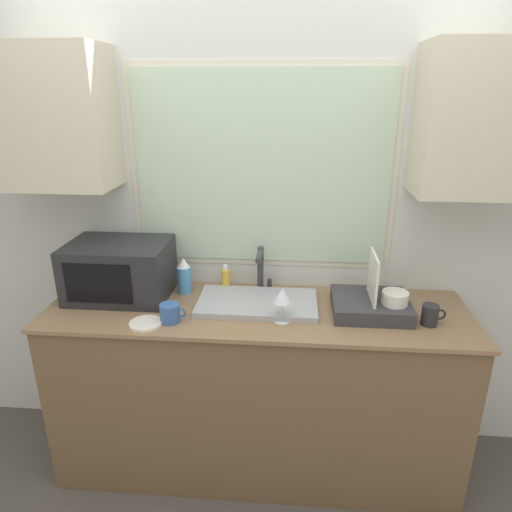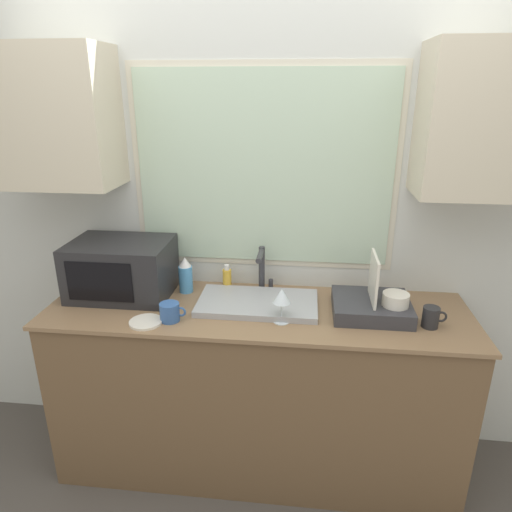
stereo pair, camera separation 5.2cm
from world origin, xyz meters
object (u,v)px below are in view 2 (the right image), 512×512
Objects in this scene: faucet at (262,266)px; spray_bottle at (186,275)px; mug_near_sink at (170,312)px; microwave at (122,268)px; wine_glass at (282,297)px; dish_rack at (373,304)px; soap_bottle at (227,279)px.

faucet is 1.26× the size of spray_bottle.
faucet is at bearing 43.34° from mug_near_sink.
microwave is at bearing -168.98° from spray_bottle.
microwave is 2.99× the size of wine_glass.
mug_near_sink is (-0.38, -0.36, -0.10)m from faucet.
faucet reaches higher than wine_glass.
microwave is 0.32m from spray_bottle.
dish_rack is 0.76m from soap_bottle.
spray_bottle is 1.56× the size of mug_near_sink.
faucet is at bearing 8.48° from microwave.
soap_bottle is (0.21, 0.06, -0.03)m from spray_bottle.
microwave is 0.86m from wine_glass.
faucet is at bearing -3.86° from soap_bottle.
dish_rack is 2.15× the size of wine_glass.
dish_rack reaches higher than microwave.
mug_near_sink is 0.51m from wine_glass.
soap_bottle is 0.82× the size of wine_glass.
faucet is at bearing 6.41° from spray_bottle.
spray_bottle is (-0.39, -0.04, -0.05)m from faucet.
faucet is 1.75× the size of soap_bottle.
wine_glass is (0.83, -0.21, -0.02)m from microwave.
faucet is 0.48× the size of microwave.
dish_rack is at bearing -19.24° from faucet.
mug_near_sink is at bearing -136.66° from faucet.
faucet is 0.54m from mug_near_sink.
soap_bottle is (-0.73, 0.20, 0.01)m from dish_rack.
dish_rack is at bearing 10.42° from mug_near_sink.
dish_rack is 1.87× the size of spray_bottle.
dish_rack is at bearing -8.89° from spray_bottle.
soap_bottle is at bearing 133.03° from wine_glass.
faucet reaches higher than soap_bottle.
wine_glass is at bearing 5.08° from mug_near_sink.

